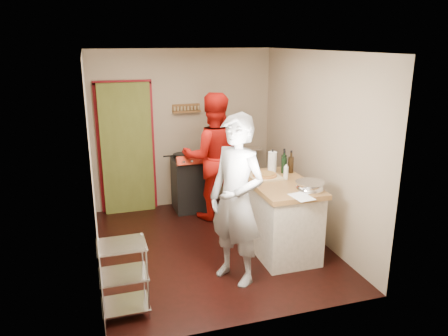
{
  "coord_description": "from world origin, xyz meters",
  "views": [
    {
      "loc": [
        -1.47,
        -5.26,
        2.74
      ],
      "look_at": [
        0.16,
        0.0,
        1.11
      ],
      "focal_mm": 35.0,
      "sensor_mm": 36.0,
      "label": 1
    }
  ],
  "objects": [
    {
      "name": "floor",
      "position": [
        0.0,
        0.0,
        0.0
      ],
      "size": [
        3.5,
        3.5,
        0.0
      ],
      "primitive_type": "plane",
      "color": "black",
      "rests_on": "ground"
    },
    {
      "name": "back_wall",
      "position": [
        -0.64,
        1.78,
        1.13
      ],
      "size": [
        3.0,
        0.44,
        2.6
      ],
      "color": "gray",
      "rests_on": "ground"
    },
    {
      "name": "left_wall",
      "position": [
        -1.5,
        0.0,
        1.3
      ],
      "size": [
        0.04,
        3.5,
        2.6
      ],
      "primitive_type": "cube",
      "color": "gray",
      "rests_on": "ground"
    },
    {
      "name": "right_wall",
      "position": [
        1.5,
        0.0,
        1.3
      ],
      "size": [
        0.04,
        3.5,
        2.6
      ],
      "primitive_type": "cube",
      "color": "gray",
      "rests_on": "ground"
    },
    {
      "name": "ceiling",
      "position": [
        0.0,
        0.0,
        2.61
      ],
      "size": [
        3.0,
        3.5,
        0.02
      ],
      "primitive_type": "cube",
      "color": "white",
      "rests_on": "back_wall"
    },
    {
      "name": "stove",
      "position": [
        0.05,
        1.42,
        0.45
      ],
      "size": [
        0.6,
        0.63,
        1.0
      ],
      "color": "black",
      "rests_on": "ground"
    },
    {
      "name": "wire_shelving",
      "position": [
        -1.28,
        -1.2,
        0.44
      ],
      "size": [
        0.48,
        0.4,
        0.8
      ],
      "color": "silver",
      "rests_on": "ground"
    },
    {
      "name": "island",
      "position": [
        0.81,
        -0.36,
        0.51
      ],
      "size": [
        0.76,
        1.39,
        1.28
      ],
      "color": "beige",
      "rests_on": "ground"
    },
    {
      "name": "person_stripe",
      "position": [
        0.03,
        -0.89,
        0.99
      ],
      "size": [
        0.78,
        0.86,
        1.98
      ],
      "primitive_type": "imported",
      "rotation": [
        0.0,
        0.0,
        -1.01
      ],
      "color": "silver",
      "rests_on": "ground"
    },
    {
      "name": "person_red",
      "position": [
        0.3,
        1.02,
        0.99
      ],
      "size": [
        1.05,
        0.87,
        1.98
      ],
      "primitive_type": "imported",
      "rotation": [
        0.0,
        0.0,
        3.01
      ],
      "color": "#B8120C",
      "rests_on": "ground"
    }
  ]
}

